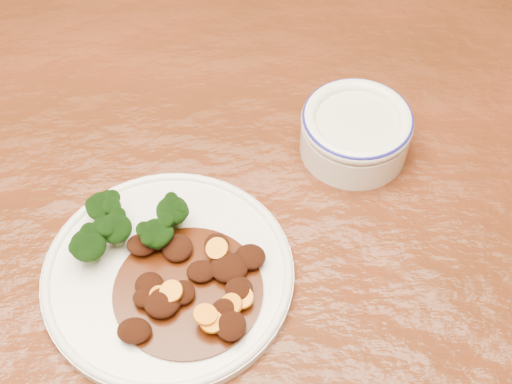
{
  "coord_description": "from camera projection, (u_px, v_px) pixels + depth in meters",
  "views": [
    {
      "loc": [
        0.13,
        -0.43,
        1.39
      ],
      "look_at": [
        0.11,
        0.04,
        0.77
      ],
      "focal_mm": 50.0,
      "sensor_mm": 36.0,
      "label": 1
    }
  ],
  "objects": [
    {
      "name": "dining_table",
      "position": [
        160.0,
        265.0,
        0.84
      ],
      "size": [
        1.61,
        1.1,
        0.75
      ],
      "rotation": [
        0.0,
        0.0,
        0.14
      ],
      "color": "#5A220F",
      "rests_on": "ground"
    },
    {
      "name": "mince_stew",
      "position": [
        190.0,
        286.0,
        0.71
      ],
      "size": [
        0.15,
        0.15,
        0.03
      ],
      "color": "#411907",
      "rests_on": "dinner_plate"
    },
    {
      "name": "broccoli_florets",
      "position": [
        125.0,
        226.0,
        0.73
      ],
      "size": [
        0.11,
        0.08,
        0.04
      ],
      "color": "#6B944C",
      "rests_on": "dinner_plate"
    },
    {
      "name": "dip_bowl",
      "position": [
        356.0,
        131.0,
        0.82
      ],
      "size": [
        0.13,
        0.13,
        0.06
      ],
      "rotation": [
        0.0,
        0.0,
        0.33
      ],
      "color": "silver",
      "rests_on": "dining_table"
    },
    {
      "name": "dinner_plate",
      "position": [
        168.0,
        273.0,
        0.73
      ],
      "size": [
        0.26,
        0.26,
        0.02
      ],
      "rotation": [
        0.0,
        0.0,
        0.42
      ],
      "color": "white",
      "rests_on": "dining_table"
    }
  ]
}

